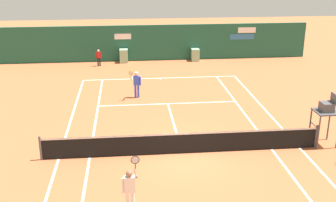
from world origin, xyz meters
The scene contains 10 objects.
ground_plane centered at (0.00, 0.58, 0.00)m, with size 80.00×80.00×0.01m.
tennis_net centered at (0.00, 0.00, 0.51)m, with size 12.10×0.10×1.07m.
sponsor_back_wall centered at (0.02, 16.97, 1.39)m, with size 25.00×1.02×2.87m.
umpire_chair centered at (6.48, 0.29, 1.63)m, with size 1.00×1.00×2.41m.
player_on_baseline centered at (-1.75, 7.71, 0.95)m, with size 0.74×0.66×1.81m.
player_near_side centered at (-2.32, -4.18, 0.95)m, with size 0.63×0.67×1.83m.
ball_kid_right_post centered at (-4.42, 15.52, 0.74)m, with size 0.43×0.21×1.29m.
tennis_ball_mid_court centered at (-2.72, 7.56, 0.03)m, with size 0.07×0.07×0.07m, color #CCE033.
tennis_ball_near_service_line centered at (4.17, 4.55, 0.03)m, with size 0.07×0.07×0.07m, color #CCE033.
tennis_ball_by_sideline centered at (1.32, 9.61, 0.03)m, with size 0.07×0.07×0.07m, color #CCE033.
Camera 1 is at (-2.28, -16.29, 8.22)m, focal length 44.77 mm.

